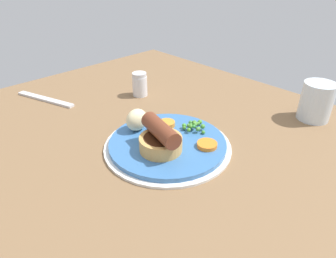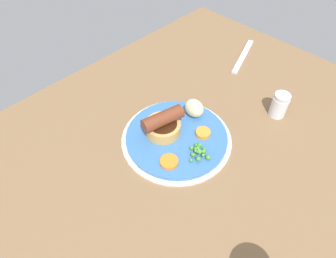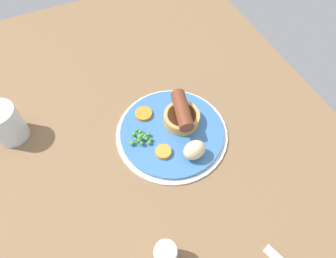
# 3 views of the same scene
# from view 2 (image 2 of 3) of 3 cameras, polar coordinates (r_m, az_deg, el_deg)

# --- Properties ---
(dining_table) EXTENTS (1.10, 0.80, 0.03)m
(dining_table) POSITION_cam_2_polar(r_m,az_deg,el_deg) (0.66, 2.21, -5.13)
(dining_table) COLOR brown
(dining_table) RESTS_ON ground
(dinner_plate) EXTENTS (0.25, 0.25, 0.01)m
(dinner_plate) POSITION_cam_2_polar(r_m,az_deg,el_deg) (0.67, 1.62, -1.71)
(dinner_plate) COLOR silver
(dinner_plate) RESTS_ON dining_table
(sausage_pudding) EXTENTS (0.10, 0.08, 0.06)m
(sausage_pudding) POSITION_cam_2_polar(r_m,az_deg,el_deg) (0.65, -0.98, 0.87)
(sausage_pudding) COLOR tan
(sausage_pudding) RESTS_ON dinner_plate
(pea_pile) EXTENTS (0.05, 0.05, 0.02)m
(pea_pile) POSITION_cam_2_polar(r_m,az_deg,el_deg) (0.62, 5.85, -4.39)
(pea_pile) COLOR #448430
(pea_pile) RESTS_ON dinner_plate
(potato_chunk_0) EXTENTS (0.04, 0.05, 0.05)m
(potato_chunk_0) POSITION_cam_2_polar(r_m,az_deg,el_deg) (0.69, 5.00, 3.97)
(potato_chunk_0) COLOR beige
(potato_chunk_0) RESTS_ON dinner_plate
(carrot_slice_0) EXTENTS (0.03, 0.03, 0.01)m
(carrot_slice_0) POSITION_cam_2_polar(r_m,az_deg,el_deg) (0.66, 6.67, -0.75)
(carrot_slice_0) COLOR orange
(carrot_slice_0) RESTS_ON dinner_plate
(carrot_slice_1) EXTENTS (0.05, 0.05, 0.01)m
(carrot_slice_1) POSITION_cam_2_polar(r_m,az_deg,el_deg) (0.61, 0.20, -6.25)
(carrot_slice_1) COLOR orange
(carrot_slice_1) RESTS_ON dinner_plate
(fork) EXTENTS (0.18, 0.07, 0.01)m
(fork) POSITION_cam_2_polar(r_m,az_deg,el_deg) (0.94, 14.10, 13.32)
(fork) COLOR silver
(fork) RESTS_ON dining_table
(salt_shaker) EXTENTS (0.04, 0.04, 0.06)m
(salt_shaker) POSITION_cam_2_polar(r_m,az_deg,el_deg) (0.75, 20.46, 4.31)
(salt_shaker) COLOR silver
(salt_shaker) RESTS_ON dining_table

